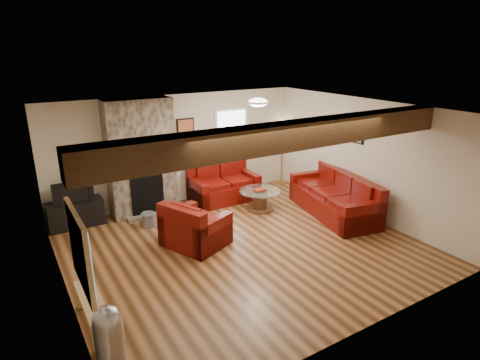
% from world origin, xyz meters
% --- Properties ---
extents(room, '(8.00, 8.00, 8.00)m').
position_xyz_m(room, '(0.00, 0.00, 1.25)').
color(room, '#4E2D14').
rests_on(room, ground).
extents(floor, '(6.00, 6.00, 0.00)m').
position_xyz_m(floor, '(0.00, 0.00, 0.00)').
color(floor, '#4E2D14').
rests_on(floor, ground).
extents(oak_beam, '(6.00, 0.36, 0.38)m').
position_xyz_m(oak_beam, '(0.00, -1.25, 2.31)').
color(oak_beam, '#321B0F').
rests_on(oak_beam, room).
extents(chimney_breast, '(1.40, 0.67, 2.50)m').
position_xyz_m(chimney_breast, '(-1.00, 2.49, 1.22)').
color(chimney_breast, '#3C362F').
rests_on(chimney_breast, floor).
extents(back_window, '(0.90, 0.08, 1.10)m').
position_xyz_m(back_window, '(1.35, 2.71, 1.55)').
color(back_window, white).
rests_on(back_window, room).
extents(hatch_window, '(0.08, 1.00, 0.90)m').
position_xyz_m(hatch_window, '(-2.96, -1.50, 1.45)').
color(hatch_window, tan).
rests_on(hatch_window, room).
extents(ceiling_dome, '(0.40, 0.40, 0.18)m').
position_xyz_m(ceiling_dome, '(0.90, 0.90, 2.44)').
color(ceiling_dome, white).
rests_on(ceiling_dome, room).
extents(artwork_back, '(0.42, 0.06, 0.52)m').
position_xyz_m(artwork_back, '(0.15, 2.71, 1.70)').
color(artwork_back, black).
rests_on(artwork_back, room).
extents(artwork_right, '(0.06, 0.55, 0.42)m').
position_xyz_m(artwork_right, '(2.96, 0.30, 1.75)').
color(artwork_right, black).
rests_on(artwork_right, room).
extents(sofa_three, '(1.40, 2.44, 0.89)m').
position_xyz_m(sofa_three, '(2.48, 0.26, 0.44)').
color(sofa_three, '#4E0805').
rests_on(sofa_three, floor).
extents(loveseat, '(1.57, 0.91, 0.83)m').
position_xyz_m(loveseat, '(0.86, 2.23, 0.41)').
color(loveseat, '#4E0805').
rests_on(loveseat, floor).
extents(armchair_red, '(1.25, 1.32, 0.84)m').
position_xyz_m(armchair_red, '(-0.69, 0.54, 0.42)').
color(armchair_red, '#4E0805').
rests_on(armchair_red, floor).
extents(coffee_table, '(0.92, 0.92, 0.48)m').
position_xyz_m(coffee_table, '(1.26, 1.31, 0.23)').
color(coffee_table, '#442B16').
rests_on(coffee_table, floor).
extents(tv_cabinet, '(1.08, 0.43, 0.54)m').
position_xyz_m(tv_cabinet, '(-2.43, 2.53, 0.27)').
color(tv_cabinet, black).
rests_on(tv_cabinet, floor).
extents(television, '(0.78, 0.10, 0.45)m').
position_xyz_m(television, '(-2.43, 2.53, 0.76)').
color(television, black).
rests_on(television, tv_cabinet).
extents(floor_lamp, '(0.43, 0.43, 1.69)m').
position_xyz_m(floor_lamp, '(2.80, 2.55, 1.44)').
color(floor_lamp, tan).
rests_on(floor_lamp, floor).
extents(pine_bench, '(0.25, 1.09, 0.41)m').
position_xyz_m(pine_bench, '(-2.83, -0.85, 0.20)').
color(pine_bench, tan).
rests_on(pine_bench, floor).
extents(pedal_bin, '(0.39, 0.39, 0.83)m').
position_xyz_m(pedal_bin, '(-2.82, -1.72, 0.41)').
color(pedal_bin, '#B2B2B7').
rests_on(pedal_bin, floor).
extents(coal_bucket, '(0.32, 0.32, 0.30)m').
position_xyz_m(coal_bucket, '(-1.17, 1.74, 0.15)').
color(coal_bucket, gray).
rests_on(coal_bucket, floor).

